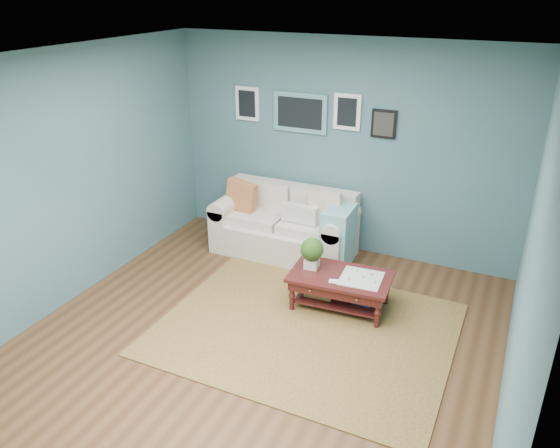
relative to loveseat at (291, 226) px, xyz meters
The scene contains 4 objects.
room_shell 2.25m from the loveseat, 76.22° to the right, with size 5.00×5.02×2.70m.
area_rug 1.77m from the loveseat, 60.70° to the right, with size 2.91×2.32×0.01m, color brown.
loveseat is the anchor object (origin of this frame).
coffee_table 1.36m from the loveseat, 45.10° to the right, with size 1.12×0.70×0.75m.
Camera 1 is at (2.09, -3.82, 3.29)m, focal length 35.00 mm.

